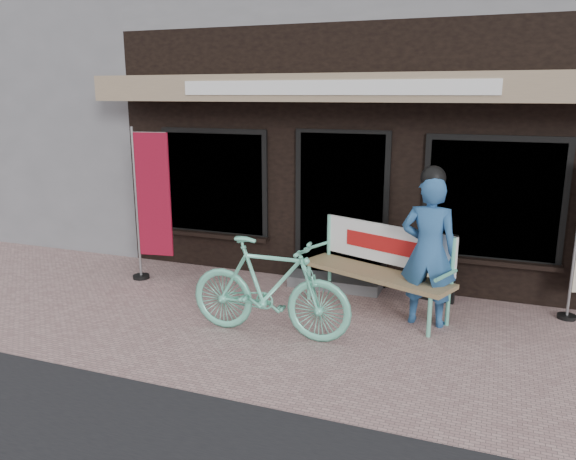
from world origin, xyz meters
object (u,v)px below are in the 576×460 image
at_px(person, 429,248).
at_px(bicycle, 270,288).
at_px(menu_stand, 438,267).
at_px(nobori_red, 151,203).
at_px(bench, 380,261).

bearing_deg(person, bicycle, -147.52).
distance_m(bicycle, menu_stand, 2.43).
distance_m(bicycle, nobori_red, 2.70).
xyz_separation_m(bicycle, nobori_red, (-2.34, 1.22, 0.58)).
relative_size(nobori_red, menu_stand, 2.42).
bearing_deg(bench, person, -0.31).
relative_size(person, menu_stand, 2.06).
bearing_deg(person, bench, 159.44).
bearing_deg(bicycle, menu_stand, -44.20).
height_order(bench, menu_stand, bench).
bearing_deg(bench, menu_stand, 61.96).
relative_size(bench, nobori_red, 0.91).
distance_m(person, nobori_red, 3.96).
bearing_deg(bicycle, person, -60.13).
height_order(bicycle, nobori_red, nobori_red).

